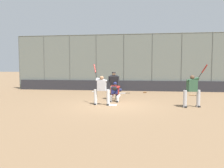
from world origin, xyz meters
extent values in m
plane|color=#846647|center=(0.00, 0.00, 0.00)|extent=(160.00, 160.00, 0.00)
cube|color=white|center=(0.00, 0.00, 0.01)|extent=(0.43, 0.43, 0.01)
cylinder|color=#515651|center=(-7.20, -7.33, 2.43)|extent=(0.08, 0.08, 4.86)
cylinder|color=#515651|center=(-4.80, -7.33, 2.43)|extent=(0.08, 0.08, 4.86)
cylinder|color=#515651|center=(-2.40, -7.33, 2.43)|extent=(0.08, 0.08, 4.86)
cylinder|color=#515651|center=(0.00, -7.33, 2.43)|extent=(0.08, 0.08, 4.86)
cylinder|color=#515651|center=(2.40, -7.33, 2.43)|extent=(0.08, 0.08, 4.86)
cylinder|color=#515651|center=(4.80, -7.33, 2.43)|extent=(0.08, 0.08, 4.86)
cylinder|color=#515651|center=(7.20, -7.33, 2.43)|extent=(0.08, 0.08, 4.86)
cylinder|color=#515651|center=(9.60, -7.33, 2.43)|extent=(0.08, 0.08, 4.86)
cube|color=slate|center=(0.00, -7.33, 2.43)|extent=(19.21, 0.01, 4.86)
cylinder|color=#515651|center=(0.00, -7.33, 4.83)|extent=(19.21, 0.06, 0.06)
cube|color=#28282D|center=(0.00, -7.23, 0.44)|extent=(18.82, 0.18, 0.88)
cube|color=slate|center=(-2.82, -9.63, 0.06)|extent=(13.44, 2.50, 0.12)
cube|color=slate|center=(-2.82, -8.80, 0.22)|extent=(13.44, 0.55, 0.44)
cube|color=#B7BABC|center=(-2.82, -8.80, 0.48)|extent=(13.44, 0.24, 0.08)
cube|color=slate|center=(-2.82, -9.35, 0.38)|extent=(13.44, 0.55, 0.76)
cube|color=#B7BABC|center=(-2.82, -9.35, 0.80)|extent=(13.44, 0.24, 0.08)
cube|color=slate|center=(-2.82, -9.90, 0.54)|extent=(13.44, 0.55, 1.08)
cube|color=#B7BABC|center=(-2.82, -9.90, 1.12)|extent=(13.44, 0.24, 0.08)
cube|color=slate|center=(-2.82, -10.45, 0.70)|extent=(13.44, 0.55, 1.40)
cube|color=#B7BABC|center=(-2.82, -10.45, 1.44)|extent=(13.44, 0.24, 0.08)
cylinder|color=silver|center=(0.23, 0.11, 0.42)|extent=(0.17, 0.17, 0.84)
cube|color=black|center=(0.23, 0.11, 0.04)|extent=(0.13, 0.29, 0.08)
cylinder|color=silver|center=(0.93, 0.05, 0.42)|extent=(0.17, 0.17, 0.84)
cube|color=black|center=(0.93, 0.05, 0.04)|extent=(0.13, 0.29, 0.08)
cube|color=#B7B7BC|center=(0.58, 0.08, 1.06)|extent=(0.47, 0.30, 0.58)
sphere|color=#936B4C|center=(0.58, 0.08, 1.45)|extent=(0.21, 0.21, 0.21)
cylinder|color=#B7B7BC|center=(0.58, 0.06, 1.36)|extent=(0.59, 0.19, 0.22)
cylinder|color=#B7B7BC|center=(0.86, 0.04, 1.36)|extent=(0.12, 0.15, 0.16)
sphere|color=black|center=(0.86, 0.01, 1.42)|extent=(0.04, 0.04, 0.04)
cylinder|color=black|center=(0.91, -0.08, 1.57)|extent=(0.13, 0.21, 0.33)
cylinder|color=maroon|center=(1.03, -0.29, 1.95)|extent=(0.22, 0.32, 0.47)
cylinder|color=silver|center=(-0.16, -0.98, 0.15)|extent=(0.15, 0.15, 0.30)
cylinder|color=silver|center=(-0.18, -1.17, 0.32)|extent=(0.21, 0.47, 0.23)
cube|color=black|center=(-0.16, -0.98, 0.04)|extent=(0.12, 0.27, 0.08)
cylinder|color=silver|center=(0.24, -1.01, 0.15)|extent=(0.15, 0.15, 0.30)
cylinder|color=silver|center=(0.22, -1.21, 0.32)|extent=(0.21, 0.47, 0.23)
cube|color=black|center=(0.24, -1.01, 0.04)|extent=(0.12, 0.27, 0.08)
cube|color=maroon|center=(0.02, -1.23, 0.68)|extent=(0.46, 0.39, 0.54)
cube|color=#191E47|center=(0.03, -1.09, 0.68)|extent=(0.40, 0.17, 0.45)
sphere|color=#936B4C|center=(0.02, -1.23, 1.02)|extent=(0.20, 0.20, 0.20)
sphere|color=#191E47|center=(0.02, -1.23, 1.05)|extent=(0.22, 0.22, 0.22)
cylinder|color=maroon|center=(-0.12, -0.98, 0.85)|extent=(0.32, 0.51, 0.16)
ellipsoid|color=black|center=(0.00, -0.75, 0.81)|extent=(0.31, 0.13, 0.24)
cylinder|color=#936B4C|center=(0.28, -1.26, 0.70)|extent=(0.12, 0.31, 0.43)
cylinder|color=#333333|center=(0.00, -2.07, 0.44)|extent=(0.18, 0.18, 0.88)
cube|color=black|center=(0.00, -2.07, 0.04)|extent=(0.14, 0.29, 0.08)
cylinder|color=#333333|center=(0.40, -2.02, 0.44)|extent=(0.18, 0.18, 0.88)
cube|color=black|center=(0.40, -2.02, 0.04)|extent=(0.14, 0.29, 0.08)
cube|color=black|center=(0.19, -1.98, 1.20)|extent=(0.52, 0.47, 0.67)
sphere|color=#936B4C|center=(0.19, -1.98, 1.62)|extent=(0.22, 0.22, 0.22)
cylinder|color=black|center=(0.19, -1.98, 1.68)|extent=(0.23, 0.23, 0.08)
cylinder|color=black|center=(-0.09, -1.95, 0.99)|extent=(0.13, 0.24, 0.94)
cylinder|color=black|center=(0.46, -1.89, 0.99)|extent=(0.17, 0.25, 0.94)
cylinder|color=#B7B7BC|center=(-3.68, 0.24, 0.44)|extent=(0.18, 0.18, 0.87)
cube|color=black|center=(-3.68, 0.24, 0.04)|extent=(0.19, 0.30, 0.08)
cylinder|color=#B7B7BC|center=(-4.37, 0.03, 0.44)|extent=(0.18, 0.18, 0.87)
cube|color=black|center=(-4.37, 0.03, 0.04)|extent=(0.19, 0.30, 0.08)
cube|color=#2D5138|center=(-4.03, 0.14, 1.10)|extent=(0.53, 0.40, 0.60)
sphere|color=brown|center=(-4.03, 0.14, 1.52)|extent=(0.22, 0.22, 0.22)
cylinder|color=#2D5138|center=(-4.04, 0.16, 1.41)|extent=(0.62, 0.23, 0.23)
cylinder|color=#2D5138|center=(-4.31, 0.07, 1.41)|extent=(0.16, 0.18, 0.17)
sphere|color=black|center=(-4.32, 0.09, 1.48)|extent=(0.04, 0.04, 0.04)
cylinder|color=black|center=(-4.39, 0.15, 1.62)|extent=(0.17, 0.15, 0.29)
cylinder|color=maroon|center=(-4.56, 0.28, 1.95)|extent=(0.28, 0.24, 0.42)
sphere|color=black|center=(2.22, -6.55, 0.03)|extent=(0.04, 0.04, 0.04)
cylinder|color=black|center=(2.27, -6.39, 0.03)|extent=(0.12, 0.33, 0.03)
cylinder|color=#B7BCC1|center=(2.38, -6.01, 0.03)|extent=(0.20, 0.46, 0.07)
sphere|color=black|center=(-5.55, -4.29, 0.03)|extent=(0.04, 0.04, 0.04)
cylinder|color=black|center=(-5.42, -4.40, 0.03)|extent=(0.28, 0.24, 0.03)
cylinder|color=tan|center=(-5.11, -4.66, 0.03)|extent=(0.41, 0.35, 0.07)
sphere|color=black|center=(-0.61, -5.32, 0.03)|extent=(0.04, 0.04, 0.04)
cylinder|color=black|center=(-0.46, -5.24, 0.03)|extent=(0.32, 0.17, 0.03)
cylinder|color=#B7BCC1|center=(-0.09, -5.07, 0.03)|extent=(0.45, 0.26, 0.07)
ellipsoid|color=brown|center=(-1.79, -5.84, 0.05)|extent=(0.28, 0.18, 0.10)
ellipsoid|color=brown|center=(-1.72, -5.75, 0.05)|extent=(0.10, 0.08, 0.08)
cylinder|color=navy|center=(0.67, -6.52, 0.13)|extent=(0.93, 0.26, 0.26)
sphere|color=navy|center=(0.20, -6.52, 0.13)|extent=(0.26, 0.26, 0.26)
sphere|color=navy|center=(1.13, -6.52, 0.13)|extent=(0.26, 0.26, 0.26)
camera|label=1|loc=(-1.51, 11.45, 2.01)|focal=35.00mm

